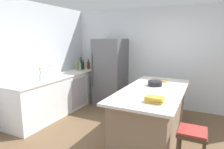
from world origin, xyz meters
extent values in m
plane|color=brown|center=(0.00, 0.00, 0.00)|extent=(7.20, 7.20, 0.00)
cube|color=silver|center=(0.00, 2.25, 1.30)|extent=(6.00, 0.10, 2.60)
cube|color=silver|center=(-2.45, 0.00, 1.30)|extent=(0.10, 6.00, 2.60)
cube|color=white|center=(-2.08, 0.73, 0.44)|extent=(0.64, 2.74, 0.89)
cube|color=silver|center=(-2.08, 0.73, 0.90)|extent=(0.67, 2.77, 0.03)
cube|color=#B2B5BA|center=(-1.75, 1.07, 0.44)|extent=(0.01, 0.60, 0.74)
cube|color=#8E755B|center=(0.32, 0.42, 0.44)|extent=(0.87, 1.98, 0.89)
cube|color=silver|center=(0.32, 0.42, 0.91)|extent=(1.03, 2.18, 0.04)
cube|color=#56565B|center=(-1.22, 1.82, 0.89)|extent=(0.77, 0.76, 1.79)
cylinder|color=#4C4C51|center=(-1.57, 1.42, 0.98)|extent=(0.02, 0.02, 0.89)
cylinder|color=#473828|center=(0.88, -0.20, 0.30)|extent=(0.04, 0.04, 0.59)
cube|color=#473828|center=(1.03, -0.35, 0.61)|extent=(0.36, 0.36, 0.04)
cube|color=#B2332D|center=(1.03, -0.35, 0.65)|extent=(0.34, 0.34, 0.03)
cylinder|color=silver|center=(-2.14, 0.47, 0.93)|extent=(0.05, 0.05, 0.02)
cylinder|color=silver|center=(-2.14, 0.47, 1.08)|extent=(0.02, 0.02, 0.28)
cylinder|color=silver|center=(-2.08, 0.47, 1.20)|extent=(0.14, 0.02, 0.02)
cylinder|color=silver|center=(-2.01, 0.09, 0.98)|extent=(0.07, 0.07, 0.14)
cylinder|color=#4C7F3D|center=(-2.03, 0.09, 1.08)|extent=(0.01, 0.03, 0.21)
sphere|color=yellow|center=(-2.03, 0.09, 1.19)|extent=(0.04, 0.04, 0.04)
cylinder|color=#4C7F3D|center=(-2.01, 0.08, 1.07)|extent=(0.01, 0.01, 0.20)
sphere|color=yellow|center=(-2.01, 0.08, 1.17)|extent=(0.04, 0.04, 0.04)
cylinder|color=#4C7F3D|center=(-2.00, 0.09, 1.08)|extent=(0.01, 0.04, 0.21)
sphere|color=yellow|center=(-2.00, 0.09, 1.18)|extent=(0.04, 0.04, 0.04)
cylinder|color=red|center=(-2.03, 2.01, 1.00)|extent=(0.05, 0.05, 0.18)
cylinder|color=red|center=(-2.03, 2.01, 1.12)|extent=(0.02, 0.02, 0.06)
cylinder|color=black|center=(-2.03, 2.01, 1.16)|extent=(0.02, 0.02, 0.01)
cylinder|color=brown|center=(-2.00, 1.90, 1.02)|extent=(0.07, 0.07, 0.21)
cylinder|color=brown|center=(-2.00, 1.90, 1.16)|extent=(0.03, 0.03, 0.08)
cylinder|color=black|center=(-2.00, 1.90, 1.21)|extent=(0.03, 0.03, 0.01)
cylinder|color=#5B3319|center=(-2.11, 1.82, 1.02)|extent=(0.06, 0.06, 0.21)
cylinder|color=#5B3319|center=(-2.11, 1.82, 1.15)|extent=(0.02, 0.02, 0.06)
cylinder|color=black|center=(-2.11, 1.82, 1.19)|extent=(0.02, 0.02, 0.01)
cylinder|color=#19381E|center=(-2.11, 1.71, 1.05)|extent=(0.08, 0.08, 0.27)
cylinder|color=#19381E|center=(-2.11, 1.71, 1.23)|extent=(0.03, 0.03, 0.07)
cylinder|color=black|center=(-2.11, 1.71, 1.27)|extent=(0.03, 0.03, 0.01)
cylinder|color=#8CB79E|center=(-2.09, 1.63, 1.02)|extent=(0.06, 0.06, 0.21)
cylinder|color=#8CB79E|center=(-2.09, 1.63, 1.16)|extent=(0.02, 0.02, 0.07)
cylinder|color=black|center=(-2.09, 1.63, 1.20)|extent=(0.02, 0.02, 0.01)
cylinder|color=olive|center=(-2.12, 1.53, 1.04)|extent=(0.06, 0.06, 0.25)
cylinder|color=olive|center=(-2.12, 1.53, 1.21)|extent=(0.02, 0.02, 0.08)
cylinder|color=black|center=(-2.12, 1.53, 1.25)|extent=(0.02, 0.02, 0.01)
cube|color=gold|center=(0.51, -0.27, 0.94)|extent=(0.23, 0.17, 0.03)
cube|color=gold|center=(0.51, -0.27, 0.97)|extent=(0.27, 0.18, 0.03)
cube|color=gold|center=(0.51, -0.27, 1.00)|extent=(0.25, 0.17, 0.03)
cylinder|color=black|center=(0.28, 0.70, 0.97)|extent=(0.27, 0.27, 0.09)
cube|color=#9E7042|center=(0.25, 1.14, 0.94)|extent=(0.33, 0.22, 0.02)
camera|label=1|loc=(1.12, -2.87, 1.82)|focal=31.20mm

